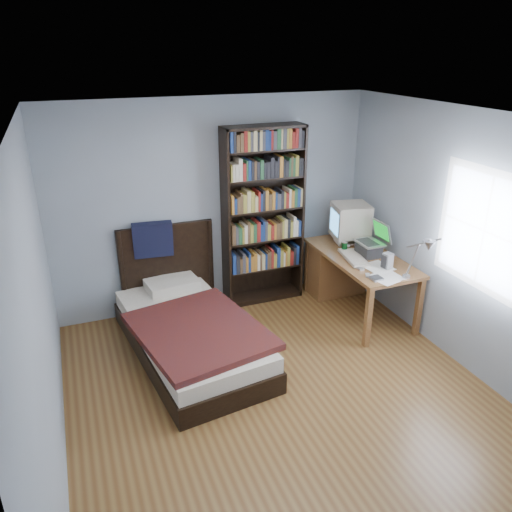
% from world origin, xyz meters
% --- Properties ---
extents(room, '(4.20, 4.24, 2.50)m').
position_xyz_m(room, '(0.03, -0.00, 1.25)').
color(room, brown).
rests_on(room, ground).
extents(desk, '(0.75, 1.52, 0.73)m').
position_xyz_m(desk, '(1.51, 1.62, 0.41)').
color(desk, brown).
rests_on(desk, floor).
extents(crt_monitor, '(0.52, 0.48, 0.50)m').
position_xyz_m(crt_monitor, '(1.58, 1.62, 1.01)').
color(crt_monitor, beige).
rests_on(crt_monitor, desk).
extents(laptop, '(0.32, 0.33, 0.40)m').
position_xyz_m(laptop, '(1.60, 1.18, 0.84)').
color(laptop, '#2D2D30').
rests_on(laptop, desk).
extents(desk_lamp, '(0.23, 0.51, 0.61)m').
position_xyz_m(desk_lamp, '(1.50, 0.14, 1.22)').
color(desk_lamp, '#99999E').
rests_on(desk_lamp, desk).
extents(keyboard, '(0.29, 0.54, 0.05)m').
position_xyz_m(keyboard, '(1.37, 1.14, 0.75)').
color(keyboard, '#BCB09C').
rests_on(keyboard, desk).
extents(speaker, '(0.11, 0.11, 0.18)m').
position_xyz_m(speaker, '(1.57, 0.78, 0.82)').
color(speaker, gray).
rests_on(speaker, desk).
extents(soda_can, '(0.07, 0.07, 0.12)m').
position_xyz_m(soda_can, '(1.38, 1.37, 0.79)').
color(soda_can, '#083B10').
rests_on(soda_can, desk).
extents(mouse, '(0.07, 0.12, 0.04)m').
position_xyz_m(mouse, '(1.49, 1.51, 0.75)').
color(mouse, silver).
rests_on(mouse, desk).
extents(phone_silver, '(0.06, 0.11, 0.02)m').
position_xyz_m(phone_silver, '(1.28, 0.88, 0.74)').
color(phone_silver, silver).
rests_on(phone_silver, desk).
extents(phone_grey, '(0.08, 0.10, 0.02)m').
position_xyz_m(phone_grey, '(1.27, 0.69, 0.74)').
color(phone_grey, gray).
rests_on(phone_grey, desk).
extents(external_drive, '(0.12, 0.12, 0.02)m').
position_xyz_m(external_drive, '(1.30, 0.59, 0.74)').
color(external_drive, gray).
rests_on(external_drive, desk).
extents(bookshelf, '(0.98, 0.30, 2.17)m').
position_xyz_m(bookshelf, '(0.56, 1.94, 1.09)').
color(bookshelf, black).
rests_on(bookshelf, floor).
extents(bed, '(1.37, 2.23, 1.16)m').
position_xyz_m(bed, '(-0.61, 1.13, 0.25)').
color(bed, black).
rests_on(bed, floor).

